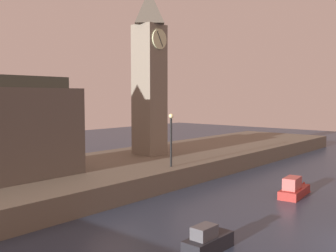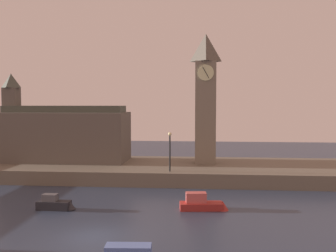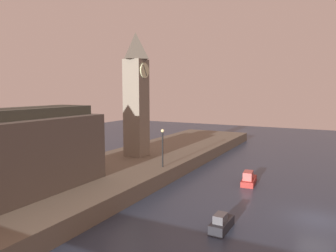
{
  "view_description": "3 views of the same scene",
  "coord_description": "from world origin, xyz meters",
  "px_view_note": "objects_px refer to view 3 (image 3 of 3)",
  "views": [
    {
      "loc": [
        -19.0,
        -3.83,
        6.91
      ],
      "look_at": [
        4.9,
        16.6,
        4.49
      ],
      "focal_mm": 41.73,
      "sensor_mm": 36.0,
      "label": 1
    },
    {
      "loc": [
        6.72,
        -23.24,
        8.65
      ],
      "look_at": [
        3.36,
        16.21,
        6.15
      ],
      "focal_mm": 40.26,
      "sensor_mm": 36.0,
      "label": 2
    },
    {
      "loc": [
        -25.32,
        -0.77,
        9.66
      ],
      "look_at": [
        6.86,
        16.27,
        5.52
      ],
      "focal_mm": 33.87,
      "sensor_mm": 36.0,
      "label": 3
    }
  ],
  "objects_px": {
    "parliament_hall": "(7,154)",
    "boat_barge_dark": "(223,223)",
    "clock_tower": "(136,93)",
    "boat_dinghy_red": "(250,179)",
    "streetlamp": "(163,144)"
  },
  "relations": [
    {
      "from": "clock_tower",
      "to": "boat_barge_dark",
      "type": "relative_size",
      "value": 4.83
    },
    {
      "from": "parliament_hall",
      "to": "boat_dinghy_red",
      "type": "xyz_separation_m",
      "value": [
        17.16,
        -14.58,
        -4.35
      ]
    },
    {
      "from": "boat_barge_dark",
      "to": "clock_tower",
      "type": "bearing_deg",
      "value": 51.31
    },
    {
      "from": "parliament_hall",
      "to": "boat_dinghy_red",
      "type": "bearing_deg",
      "value": -40.36
    },
    {
      "from": "clock_tower",
      "to": "streetlamp",
      "type": "xyz_separation_m",
      "value": [
        -3.71,
        -5.73,
        -5.27
      ]
    },
    {
      "from": "parliament_hall",
      "to": "streetlamp",
      "type": "bearing_deg",
      "value": -24.19
    },
    {
      "from": "parliament_hall",
      "to": "boat_barge_dark",
      "type": "height_order",
      "value": "parliament_hall"
    },
    {
      "from": "clock_tower",
      "to": "streetlamp",
      "type": "bearing_deg",
      "value": -122.93
    },
    {
      "from": "streetlamp",
      "to": "boat_barge_dark",
      "type": "xyz_separation_m",
      "value": [
        -8.43,
        -9.43,
        -3.57
      ]
    },
    {
      "from": "clock_tower",
      "to": "parliament_hall",
      "type": "xyz_separation_m",
      "value": [
        -17.36,
        0.4,
        -4.48
      ]
    },
    {
      "from": "clock_tower",
      "to": "boat_dinghy_red",
      "type": "distance_m",
      "value": 16.71
    },
    {
      "from": "clock_tower",
      "to": "streetlamp",
      "type": "height_order",
      "value": "clock_tower"
    },
    {
      "from": "boat_dinghy_red",
      "to": "streetlamp",
      "type": "bearing_deg",
      "value": 112.55
    },
    {
      "from": "boat_barge_dark",
      "to": "streetlamp",
      "type": "bearing_deg",
      "value": 48.21
    },
    {
      "from": "clock_tower",
      "to": "boat_barge_dark",
      "type": "xyz_separation_m",
      "value": [
        -12.15,
        -15.17,
        -8.84
      ]
    }
  ]
}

